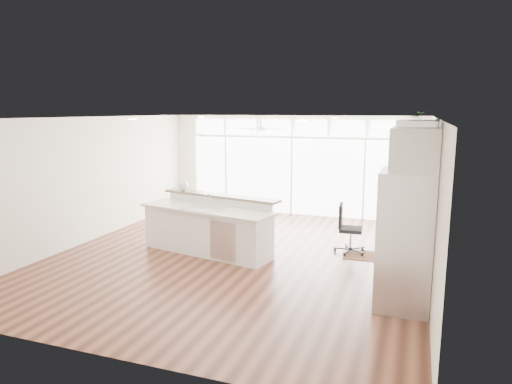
% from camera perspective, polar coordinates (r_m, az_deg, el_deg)
% --- Properties ---
extents(floor, '(7.00, 8.00, 0.02)m').
position_cam_1_polar(floor, '(9.10, -2.14, -8.05)').
color(floor, '#442014').
rests_on(floor, ground).
extents(ceiling, '(7.00, 8.00, 0.02)m').
position_cam_1_polar(ceiling, '(8.65, -2.26, 9.27)').
color(ceiling, white).
rests_on(ceiling, wall_back).
extents(wall_back, '(7.00, 0.04, 2.70)m').
position_cam_1_polar(wall_back, '(12.54, 4.60, 3.34)').
color(wall_back, white).
rests_on(wall_back, floor).
extents(wall_front, '(7.00, 0.04, 2.70)m').
position_cam_1_polar(wall_front, '(5.36, -18.35, -6.45)').
color(wall_front, white).
rests_on(wall_front, floor).
extents(wall_left, '(0.04, 8.00, 2.70)m').
position_cam_1_polar(wall_left, '(10.57, -20.12, 1.47)').
color(wall_left, white).
rests_on(wall_left, floor).
extents(wall_right, '(0.04, 8.00, 2.70)m').
position_cam_1_polar(wall_right, '(8.17, 21.25, -1.00)').
color(wall_right, white).
rests_on(wall_right, floor).
extents(glass_wall, '(5.80, 0.06, 2.08)m').
position_cam_1_polar(glass_wall, '(12.52, 4.51, 1.95)').
color(glass_wall, silver).
rests_on(glass_wall, wall_back).
extents(transom_row, '(5.90, 0.06, 0.40)m').
position_cam_1_polar(transom_row, '(12.40, 4.60, 8.04)').
color(transom_row, silver).
rests_on(transom_row, wall_back).
extents(desk_window, '(0.04, 0.85, 0.85)m').
position_cam_1_polar(desk_window, '(8.43, 21.02, 0.72)').
color(desk_window, silver).
rests_on(desk_window, wall_right).
extents(ceiling_fan, '(1.16, 1.16, 0.32)m').
position_cam_1_polar(ceiling_fan, '(11.45, 0.66, 8.40)').
color(ceiling_fan, white).
rests_on(ceiling_fan, ceiling).
extents(recessed_lights, '(3.40, 3.00, 0.02)m').
position_cam_1_polar(recessed_lights, '(8.83, -1.77, 9.16)').
color(recessed_lights, white).
rests_on(recessed_lights, ceiling).
extents(oven_cabinet, '(0.64, 1.20, 2.50)m').
position_cam_1_polar(oven_cabinet, '(9.95, 19.08, 0.45)').
color(oven_cabinet, white).
rests_on(oven_cabinet, floor).
extents(desk_nook, '(0.72, 1.30, 0.76)m').
position_cam_1_polar(desk_nook, '(8.68, 18.34, -6.79)').
color(desk_nook, white).
rests_on(desk_nook, floor).
extents(upper_cabinets, '(0.64, 1.30, 0.64)m').
position_cam_1_polar(upper_cabinets, '(8.34, 19.37, 6.27)').
color(upper_cabinets, white).
rests_on(upper_cabinets, wall_right).
extents(refrigerator, '(0.76, 0.90, 2.00)m').
position_cam_1_polar(refrigerator, '(6.93, 18.09, -5.71)').
color(refrigerator, silver).
rests_on(refrigerator, floor).
extents(fridge_cabinet, '(0.64, 0.90, 0.60)m').
position_cam_1_polar(fridge_cabinet, '(6.70, 19.22, 5.02)').
color(fridge_cabinet, white).
rests_on(fridge_cabinet, wall_right).
extents(framed_photos, '(0.06, 0.22, 0.80)m').
position_cam_1_polar(framed_photos, '(9.07, 20.88, 0.39)').
color(framed_photos, black).
rests_on(framed_photos, wall_right).
extents(kitchen_island, '(2.99, 1.63, 1.13)m').
position_cam_1_polar(kitchen_island, '(9.20, -6.15, -4.19)').
color(kitchen_island, white).
rests_on(kitchen_island, floor).
extents(rug, '(0.93, 0.68, 0.01)m').
position_cam_1_polar(rug, '(9.34, 13.87, -7.76)').
color(rug, '#3B1F13').
rests_on(rug, floor).
extents(office_chair, '(0.55, 0.51, 0.98)m').
position_cam_1_polar(office_chair, '(9.35, 11.77, -4.56)').
color(office_chair, black).
rests_on(office_chair, floor).
extents(fishbowl, '(0.31, 0.31, 0.24)m').
position_cam_1_polar(fishbowl, '(9.95, -9.15, 0.86)').
color(fishbowl, silver).
rests_on(fishbowl, kitchen_island).
extents(monitor, '(0.12, 0.43, 0.36)m').
position_cam_1_polar(monitor, '(8.54, 18.01, -3.17)').
color(monitor, black).
rests_on(monitor, desk_nook).
extents(keyboard, '(0.16, 0.36, 0.02)m').
position_cam_1_polar(keyboard, '(8.59, 16.81, -4.20)').
color(keyboard, silver).
rests_on(keyboard, desk_nook).
extents(potted_plant, '(0.30, 0.33, 0.24)m').
position_cam_1_polar(potted_plant, '(9.83, 19.54, 8.35)').
color(potted_plant, '#2F5725').
rests_on(potted_plant, oven_cabinet).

